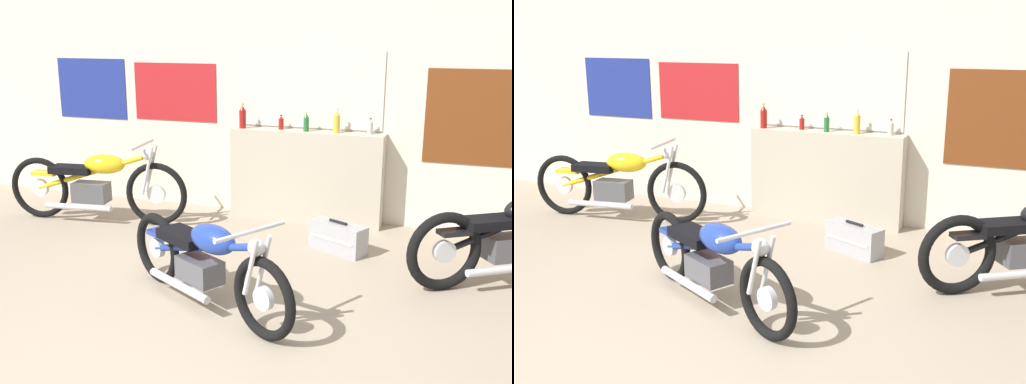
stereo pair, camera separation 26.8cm
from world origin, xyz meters
TOP-DOWN VIEW (x-y plane):
  - ground_plane at (0.00, 0.00)m, footprint 24.00×24.00m
  - wall_back at (0.01, 3.76)m, footprint 10.00×0.07m
  - sill_counter at (0.29, 3.58)m, footprint 1.75×0.28m
  - bottle_leftmost at (-0.47, 3.54)m, footprint 0.08×0.08m
  - bottle_left_center at (-0.03, 3.62)m, footprint 0.06×0.06m
  - bottle_center at (0.28, 3.57)m, footprint 0.06×0.06m
  - bottle_right_center at (0.62, 3.58)m, footprint 0.08×0.08m
  - bottle_rightmost at (0.99, 3.62)m, footprint 0.06×0.06m
  - motorcycle_blue at (0.15, 1.10)m, footprint 1.78×1.06m
  - motorcycle_yellow at (-1.94, 2.72)m, footprint 2.14×0.65m
  - hard_case_silver at (0.87, 2.69)m, footprint 0.62×0.44m

SIDE VIEW (x-z plane):
  - ground_plane at x=0.00m, z-range 0.00..0.00m
  - hard_case_silver at x=0.87m, z-range -0.01..0.30m
  - motorcycle_blue at x=0.15m, z-range 0.00..0.78m
  - motorcycle_yellow at x=-1.94m, z-range -0.02..0.91m
  - sill_counter at x=0.29m, z-range 0.00..1.04m
  - bottle_left_center at x=-0.03m, z-range 1.03..1.19m
  - bottle_rightmost at x=0.99m, z-range 1.03..1.20m
  - bottle_center at x=0.28m, z-range 1.03..1.24m
  - bottle_right_center at x=0.62m, z-range 1.02..1.29m
  - bottle_leftmost at x=-0.47m, z-range 1.02..1.31m
  - wall_back at x=0.01m, z-range 0.00..2.80m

